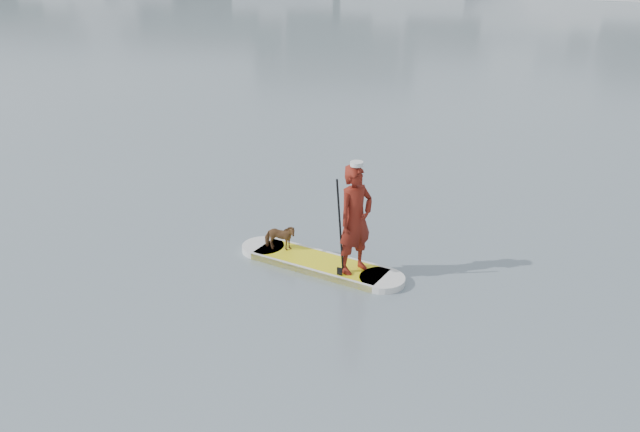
# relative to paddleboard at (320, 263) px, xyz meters

# --- Properties ---
(ground) EXTENTS (140.00, 140.00, 0.00)m
(ground) POSITION_rel_paddleboard_xyz_m (-0.20, -1.50, -0.06)
(ground) COLOR slate
(ground) RESTS_ON ground
(paddleboard) EXTENTS (3.18, 1.57, 0.12)m
(paddleboard) POSITION_rel_paddleboard_xyz_m (0.00, 0.00, 0.00)
(paddleboard) COLOR yellow
(paddleboard) RESTS_ON ground
(paddler) EXTENTS (0.80, 0.85, 1.94)m
(paddler) POSITION_rel_paddleboard_xyz_m (0.67, -0.22, 1.03)
(paddler) COLOR maroon
(paddler) RESTS_ON paddleboard
(white_cap) EXTENTS (0.22, 0.22, 0.07)m
(white_cap) POSITION_rel_paddleboard_xyz_m (0.67, -0.22, 2.04)
(white_cap) COLOR silver
(white_cap) RESTS_ON paddler
(dog) EXTENTS (0.62, 0.31, 0.51)m
(dog) POSITION_rel_paddleboard_xyz_m (-0.82, 0.27, 0.31)
(dog) COLOR brown
(dog) RESTS_ON paddleboard
(paddle) EXTENTS (0.12, 0.29, 2.00)m
(paddle) POSITION_rel_paddleboard_xyz_m (0.45, -0.46, 0.74)
(paddle) COLOR black
(paddle) RESTS_ON ground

